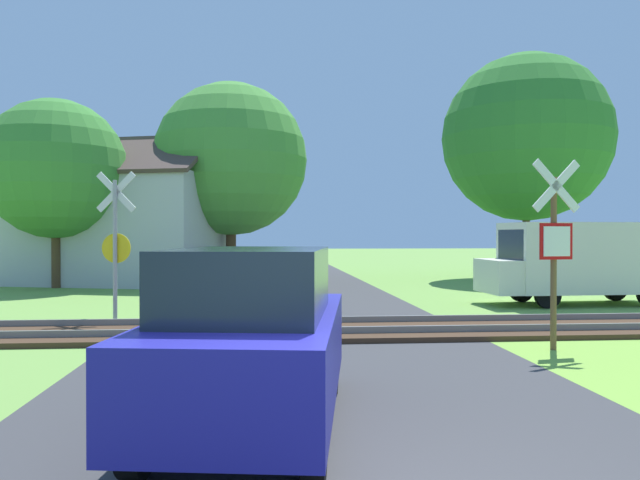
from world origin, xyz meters
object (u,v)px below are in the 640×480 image
at_px(tree_far, 526,138).
at_px(tree_center, 231,159).
at_px(crossing_sign_far, 116,239).
at_px(tree_left, 56,169).
at_px(mail_truck, 577,259).
at_px(stop_sign_near, 555,244).
at_px(house, 122,227).
at_px(parked_car, 253,338).

relative_size(tree_far, tree_center, 1.20).
xyz_separation_m(crossing_sign_far, tree_left, (-4.31, 9.42, 2.45)).
bearing_deg(mail_truck, crossing_sign_far, 101.06).
relative_size(tree_far, mail_truck, 1.93).
distance_m(tree_far, tree_left, 18.85).
height_order(stop_sign_near, house, house).
relative_size(stop_sign_near, parked_car, 0.75).
height_order(tree_far, parked_car, tree_far).
relative_size(stop_sign_near, tree_center, 0.39).
xyz_separation_m(house, tree_center, (4.30, -0.11, 2.70)).
relative_size(stop_sign_near, crossing_sign_far, 0.97).
bearing_deg(crossing_sign_far, tree_far, 51.03).
bearing_deg(parked_car, stop_sign_near, 45.88).
relative_size(crossing_sign_far, tree_far, 0.34).
distance_m(stop_sign_near, house, 18.69).
xyz_separation_m(crossing_sign_far, tree_center, (1.80, 11.61, 3.12)).
height_order(tree_far, tree_left, tree_far).
relative_size(crossing_sign_far, tree_center, 0.41).
bearing_deg(tree_left, stop_sign_near, -47.01).
bearing_deg(crossing_sign_far, house, 112.89).
height_order(stop_sign_near, parked_car, stop_sign_near).
relative_size(house, parked_car, 2.21).
relative_size(tree_left, mail_truck, 1.36).
distance_m(house, tree_left, 3.56).
bearing_deg(mail_truck, tree_center, 46.10).
xyz_separation_m(crossing_sign_far, mail_truck, (11.72, 2.73, -0.58)).
xyz_separation_m(tree_left, parked_car, (7.40, -16.91, -3.37)).
xyz_separation_m(stop_sign_near, tree_center, (-6.17, 15.37, 3.18)).
relative_size(crossing_sign_far, house, 0.35).
height_order(house, mail_truck, house).
xyz_separation_m(stop_sign_near, tree_far, (6.30, 15.81, 4.28)).
bearing_deg(house, tree_center, 14.85).
relative_size(stop_sign_near, tree_left, 0.47).
bearing_deg(tree_center, crossing_sign_far, -98.79).
bearing_deg(tree_left, tree_center, 19.76).
bearing_deg(stop_sign_near, parked_car, 28.54).
bearing_deg(tree_far, mail_truck, -105.28).
relative_size(stop_sign_near, house, 0.34).
relative_size(tree_left, parked_car, 1.61).
xyz_separation_m(tree_center, tree_left, (-6.11, -2.19, -0.67)).
height_order(stop_sign_near, tree_left, tree_left).
bearing_deg(crossing_sign_far, tree_center, 92.04).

